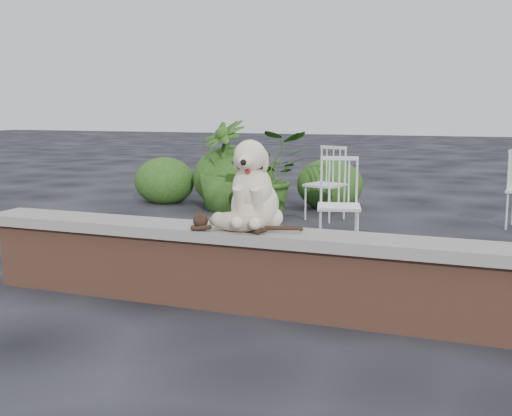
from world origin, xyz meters
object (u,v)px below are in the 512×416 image
(chair_a, at_px, (339,205))
(potted_plant_a, at_px, (267,175))
(chair_b, at_px, (325,183))
(potted_plant_b, at_px, (223,166))
(dog, at_px, (255,183))
(cat, at_px, (236,221))

(chair_a, bearing_deg, potted_plant_a, 117.15)
(chair_b, height_order, potted_plant_a, potted_plant_a)
(chair_a, height_order, potted_plant_b, potted_plant_b)
(chair_a, xyz_separation_m, potted_plant_b, (-2.10, 1.90, 0.16))
(dog, bearing_deg, potted_plant_a, 101.72)
(potted_plant_a, bearing_deg, dog, -71.71)
(potted_plant_b, bearing_deg, potted_plant_a, -28.25)
(chair_a, xyz_separation_m, potted_plant_a, (-1.28, 1.46, 0.11))
(cat, xyz_separation_m, potted_plant_b, (-1.87, 4.01, -0.03))
(dog, bearing_deg, potted_plant_b, 110.25)
(dog, distance_m, potted_plant_a, 3.61)
(chair_b, bearing_deg, dog, -65.73)
(cat, height_order, potted_plant_a, potted_plant_a)
(chair_b, xyz_separation_m, potted_plant_a, (-0.71, -0.23, 0.11))
(dog, height_order, potted_plant_b, potted_plant_b)
(cat, xyz_separation_m, potted_plant_a, (-1.05, 3.57, -0.08))
(dog, relative_size, cat, 0.71)
(potted_plant_a, distance_m, potted_plant_b, 0.93)
(chair_a, height_order, potted_plant_a, potted_plant_a)
(dog, xyz_separation_m, chair_a, (0.15, 1.95, -0.43))
(chair_b, bearing_deg, cat, -67.19)
(chair_b, relative_size, potted_plant_b, 0.75)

